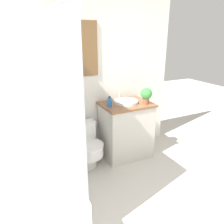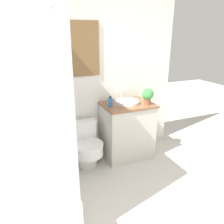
{
  "view_description": "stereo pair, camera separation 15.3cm",
  "coord_description": "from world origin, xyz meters",
  "px_view_note": "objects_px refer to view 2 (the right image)",
  "views": [
    {
      "loc": [
        -0.83,
        -0.7,
        1.74
      ],
      "look_at": [
        0.33,
        1.67,
        0.8
      ],
      "focal_mm": 35.0,
      "sensor_mm": 36.0,
      "label": 1
    },
    {
      "loc": [
        -0.69,
        -0.77,
        1.74
      ],
      "look_at": [
        0.33,
        1.67,
        0.8
      ],
      "focal_mm": 35.0,
      "sensor_mm": 36.0,
      "label": 2
    }
  ],
  "objects_px": {
    "toilet": "(86,146)",
    "sink": "(127,102)",
    "soap_bottle": "(110,102)",
    "potted_plant": "(148,95)"
  },
  "relations": [
    {
      "from": "sink",
      "to": "soap_bottle",
      "type": "relative_size",
      "value": 2.57
    },
    {
      "from": "potted_plant",
      "to": "sink",
      "type": "bearing_deg",
      "value": 147.73
    },
    {
      "from": "toilet",
      "to": "potted_plant",
      "type": "xyz_separation_m",
      "value": [
        0.86,
        -0.13,
        0.67
      ]
    },
    {
      "from": "sink",
      "to": "potted_plant",
      "type": "distance_m",
      "value": 0.3
    },
    {
      "from": "soap_bottle",
      "to": "toilet",
      "type": "bearing_deg",
      "value": 175.25
    },
    {
      "from": "toilet",
      "to": "sink",
      "type": "relative_size",
      "value": 1.59
    },
    {
      "from": "toilet",
      "to": "potted_plant",
      "type": "relative_size",
      "value": 2.63
    },
    {
      "from": "toilet",
      "to": "sink",
      "type": "distance_m",
      "value": 0.84
    },
    {
      "from": "sink",
      "to": "soap_bottle",
      "type": "height_order",
      "value": "soap_bottle"
    },
    {
      "from": "toilet",
      "to": "sink",
      "type": "height_order",
      "value": "sink"
    }
  ]
}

